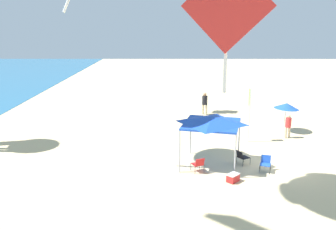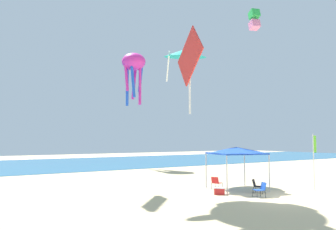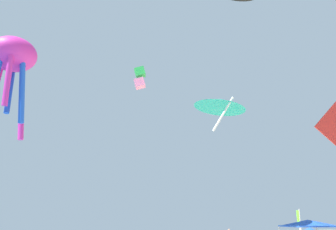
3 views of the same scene
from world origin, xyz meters
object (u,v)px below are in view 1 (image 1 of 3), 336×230
(banner_flag, at_px, (249,110))
(person_beachcomber, at_px, (205,102))
(canopy_tent, at_px, (212,121))
(folding_chair_facing_ocean, at_px, (266,162))
(kite_diamond_red, at_px, (227,11))
(cooler_box, at_px, (233,178))
(folding_chair_right_of_tent, at_px, (198,164))
(person_near_umbrella, at_px, (288,124))
(folding_chair_left_of_tent, at_px, (242,156))
(beach_umbrella, at_px, (287,106))

(banner_flag, distance_m, person_beachcomber, 7.69)
(canopy_tent, relative_size, folding_chair_facing_ocean, 4.47)
(kite_diamond_red, bearing_deg, cooler_box, 81.73)
(canopy_tent, relative_size, cooler_box, 5.00)
(folding_chair_facing_ocean, distance_m, person_beachcomber, 12.43)
(folding_chair_right_of_tent, bearing_deg, person_near_umbrella, -159.80)
(canopy_tent, height_order, cooler_box, canopy_tent)
(banner_flag, bearing_deg, folding_chair_left_of_tent, 163.99)
(beach_umbrella, bearing_deg, folding_chair_right_of_tent, 137.80)
(person_beachcomber, bearing_deg, folding_chair_facing_ocean, 137.37)
(beach_umbrella, height_order, cooler_box, beach_umbrella)
(cooler_box, xyz_separation_m, person_beachcomber, (13.60, 0.16, 0.90))
(folding_chair_facing_ocean, height_order, banner_flag, banner_flag)
(folding_chair_facing_ocean, bearing_deg, beach_umbrella, 84.50)
(cooler_box, bearing_deg, folding_chair_facing_ocean, -54.69)
(folding_chair_right_of_tent, relative_size, folding_chair_facing_ocean, 1.00)
(person_near_umbrella, relative_size, kite_diamond_red, 0.30)
(beach_umbrella, height_order, folding_chair_right_of_tent, beach_umbrella)
(beach_umbrella, bearing_deg, cooler_box, 149.21)
(person_beachcomber, relative_size, kite_diamond_red, 0.35)
(person_beachcomber, bearing_deg, person_near_umbrella, 165.44)
(beach_umbrella, height_order, person_near_umbrella, beach_umbrella)
(folding_chair_right_of_tent, xyz_separation_m, folding_chair_facing_ocean, (0.18, -3.52, 0.00))
(cooler_box, height_order, banner_flag, banner_flag)
(cooler_box, bearing_deg, person_beachcomber, 0.68)
(beach_umbrella, height_order, folding_chair_left_of_tent, beach_umbrella)
(person_near_umbrella, bearing_deg, folding_chair_left_of_tent, -153.96)
(person_near_umbrella, bearing_deg, kite_diamond_red, -147.88)
(banner_flag, bearing_deg, person_beachcomber, 16.58)
(banner_flag, bearing_deg, person_near_umbrella, -73.98)
(folding_chair_facing_ocean, relative_size, cooler_box, 1.12)
(canopy_tent, bearing_deg, beach_umbrella, -43.37)
(folding_chair_right_of_tent, height_order, folding_chair_facing_ocean, same)
(folding_chair_left_of_tent, distance_m, person_near_umbrella, 6.32)
(folding_chair_facing_ocean, xyz_separation_m, kite_diamond_red, (-2.87, 2.73, 7.54))
(beach_umbrella, height_order, folding_chair_facing_ocean, beach_umbrella)
(person_near_umbrella, bearing_deg, banner_flag, 171.43)
(cooler_box, height_order, kite_diamond_red, kite_diamond_red)
(person_beachcomber, xyz_separation_m, kite_diamond_red, (-15.11, 0.65, 6.91))
(canopy_tent, height_order, folding_chair_facing_ocean, canopy_tent)
(folding_chair_right_of_tent, relative_size, person_beachcomber, 0.44)
(folding_chair_facing_ocean, xyz_separation_m, person_near_umbrella, (5.76, -2.94, 0.49))
(cooler_box, distance_m, person_beachcomber, 13.63)
(canopy_tent, height_order, banner_flag, banner_flag)
(banner_flag, height_order, kite_diamond_red, kite_diamond_red)
(folding_chair_facing_ocean, bearing_deg, folding_chair_left_of_tent, 158.79)
(folding_chair_left_of_tent, height_order, folding_chair_facing_ocean, same)
(person_beachcomber, bearing_deg, kite_diamond_red, 125.27)
(canopy_tent, xyz_separation_m, person_near_umbrella, (4.85, -5.72, -1.51))
(canopy_tent, xyz_separation_m, cooler_box, (-2.26, -0.87, -2.27))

